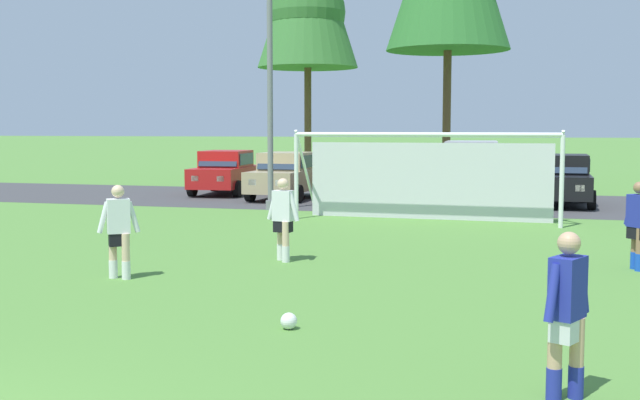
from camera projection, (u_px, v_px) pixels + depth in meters
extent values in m
plane|color=#518438|center=(322.00, 229.00, 20.45)|extent=(400.00, 400.00, 0.00)
cube|color=#3D3D3F|center=(382.00, 200.00, 28.38)|extent=(52.00, 8.40, 0.01)
sphere|color=white|center=(289.00, 321.00, 10.24)|extent=(0.22, 0.22, 0.22)
sphere|color=black|center=(289.00, 321.00, 10.24)|extent=(0.08, 0.08, 0.08)
sphere|color=red|center=(293.00, 321.00, 10.22)|extent=(0.07, 0.07, 0.07)
cylinder|color=white|center=(562.00, 182.00, 20.50)|extent=(0.12, 0.12, 2.44)
cylinder|color=white|center=(296.00, 177.00, 22.59)|extent=(0.12, 0.12, 2.44)
cylinder|color=white|center=(423.00, 135.00, 21.43)|extent=(7.32, 0.27, 0.12)
cylinder|color=white|center=(562.00, 175.00, 21.35)|extent=(0.12, 1.95, 2.46)
cylinder|color=white|center=(306.00, 171.00, 23.43)|extent=(0.12, 1.95, 2.46)
cube|color=silver|center=(428.00, 181.00, 22.51)|extent=(6.95, 0.18, 2.20)
cylinder|color=beige|center=(286.00, 242.00, 15.33)|extent=(0.14, 0.14, 0.80)
cylinder|color=beige|center=(281.00, 240.00, 15.58)|extent=(0.14, 0.14, 0.80)
cylinder|color=white|center=(286.00, 254.00, 15.35)|extent=(0.15, 0.15, 0.32)
cylinder|color=white|center=(281.00, 252.00, 15.60)|extent=(0.15, 0.15, 0.32)
cube|color=black|center=(283.00, 225.00, 15.43)|extent=(0.36, 0.26, 0.28)
cube|color=white|center=(283.00, 206.00, 15.39)|extent=(0.41, 0.28, 0.60)
sphere|color=beige|center=(283.00, 184.00, 15.35)|extent=(0.22, 0.22, 0.22)
cylinder|color=white|center=(294.00, 207.00, 15.26)|extent=(0.24, 0.12, 0.55)
cylinder|color=white|center=(272.00, 206.00, 15.52)|extent=(0.24, 0.12, 0.55)
cylinder|color=tan|center=(555.00, 360.00, 7.55)|extent=(0.14, 0.14, 0.80)
cylinder|color=tan|center=(577.00, 358.00, 7.61)|extent=(0.14, 0.14, 0.80)
cylinder|color=#232D99|center=(554.00, 384.00, 7.57)|extent=(0.15, 0.15, 0.32)
cylinder|color=#232D99|center=(576.00, 382.00, 7.63)|extent=(0.15, 0.15, 0.32)
cube|color=silver|center=(567.00, 326.00, 7.55)|extent=(0.35, 0.40, 0.28)
cube|color=#232D99|center=(568.00, 288.00, 7.51)|extent=(0.38, 0.45, 0.60)
sphere|color=tan|center=(569.00, 243.00, 7.47)|extent=(0.22, 0.22, 0.22)
cylinder|color=#232D99|center=(552.00, 293.00, 7.35)|extent=(0.18, 0.25, 0.55)
cylinder|color=#232D99|center=(582.00, 286.00, 7.68)|extent=(0.18, 0.25, 0.55)
cylinder|color=#936B4C|center=(640.00, 249.00, 14.38)|extent=(0.14, 0.14, 0.80)
cylinder|color=#936B4C|center=(635.00, 248.00, 14.60)|extent=(0.14, 0.14, 0.80)
cylinder|color=blue|center=(639.00, 262.00, 14.40)|extent=(0.15, 0.15, 0.32)
cylinder|color=blue|center=(634.00, 260.00, 14.62)|extent=(0.15, 0.15, 0.32)
cube|color=black|center=(638.00, 231.00, 14.46)|extent=(0.39, 0.40, 0.28)
cube|color=#232D99|center=(639.00, 211.00, 14.42)|extent=(0.43, 0.44, 0.60)
sphere|color=#936B4C|center=(639.00, 188.00, 14.38)|extent=(0.22, 0.22, 0.22)
cylinder|color=#232D99|center=(630.00, 211.00, 14.67)|extent=(0.22, 0.23, 0.55)
cylinder|color=beige|center=(126.00, 256.00, 13.60)|extent=(0.14, 0.14, 0.80)
cylinder|color=beige|center=(113.00, 255.00, 13.71)|extent=(0.14, 0.14, 0.80)
cylinder|color=white|center=(126.00, 270.00, 13.62)|extent=(0.15, 0.15, 0.32)
cylinder|color=white|center=(113.00, 269.00, 13.73)|extent=(0.15, 0.15, 0.32)
cube|color=black|center=(119.00, 238.00, 13.62)|extent=(0.40, 0.38, 0.28)
cube|color=white|center=(118.00, 216.00, 13.59)|extent=(0.45, 0.42, 0.60)
sphere|color=beige|center=(118.00, 191.00, 13.55)|extent=(0.22, 0.22, 0.22)
cylinder|color=white|center=(133.00, 217.00, 13.64)|extent=(0.24, 0.21, 0.55)
cylinder|color=white|center=(103.00, 218.00, 13.54)|extent=(0.24, 0.21, 0.55)
cube|color=red|center=(225.00, 176.00, 31.05)|extent=(2.11, 4.32, 0.76)
cube|color=red|center=(226.00, 159.00, 31.13)|extent=(1.81, 2.22, 0.64)
cube|color=#28384C|center=(218.00, 160.00, 30.18)|extent=(1.55, 0.43, 0.55)
cube|color=#28384C|center=(246.00, 159.00, 30.97)|extent=(0.18, 1.78, 0.45)
cube|color=white|center=(221.00, 179.00, 28.93)|extent=(0.29, 0.10, 0.20)
cube|color=white|center=(195.00, 178.00, 29.12)|extent=(0.29, 0.10, 0.20)
cube|color=#B21414|center=(252.00, 172.00, 32.96)|extent=(0.29, 0.10, 0.20)
cube|color=#B21414|center=(229.00, 172.00, 33.15)|extent=(0.29, 0.10, 0.20)
cylinder|color=black|center=(237.00, 189.00, 29.64)|extent=(0.29, 0.66, 0.64)
cylinder|color=black|center=(192.00, 188.00, 29.98)|extent=(0.29, 0.66, 0.64)
cylinder|color=black|center=(256.00, 184.00, 32.18)|extent=(0.29, 0.66, 0.64)
cylinder|color=black|center=(214.00, 183.00, 32.53)|extent=(0.29, 0.66, 0.64)
cube|color=tan|center=(286.00, 180.00, 28.90)|extent=(1.93, 4.25, 0.76)
cube|color=tan|center=(287.00, 161.00, 28.97)|extent=(1.72, 2.15, 0.64)
cube|color=#28384C|center=(278.00, 163.00, 28.05)|extent=(1.54, 0.36, 0.55)
cube|color=#28384C|center=(309.00, 161.00, 28.73)|extent=(0.09, 1.79, 0.45)
cube|color=white|center=(279.00, 183.00, 26.79)|extent=(0.28, 0.09, 0.20)
cube|color=white|center=(253.00, 182.00, 27.08)|extent=(0.28, 0.09, 0.20)
cube|color=#B21414|center=(316.00, 176.00, 30.70)|extent=(0.28, 0.09, 0.20)
cube|color=#B21414|center=(292.00, 175.00, 31.00)|extent=(0.28, 0.09, 0.20)
cylinder|color=black|center=(298.00, 194.00, 27.43)|extent=(0.26, 0.65, 0.64)
cylinder|color=black|center=(250.00, 193.00, 27.96)|extent=(0.26, 0.65, 0.64)
cylinder|color=black|center=(320.00, 188.00, 29.90)|extent=(0.26, 0.65, 0.64)
cylinder|color=black|center=(276.00, 187.00, 30.43)|extent=(0.26, 0.65, 0.64)
cube|color=maroon|center=(366.00, 181.00, 28.28)|extent=(2.10, 4.32, 0.76)
cube|color=maroon|center=(367.00, 162.00, 28.36)|extent=(1.81, 2.22, 0.64)
cube|color=#28384C|center=(363.00, 163.00, 27.42)|extent=(1.55, 0.43, 0.55)
cube|color=#28384C|center=(390.00, 162.00, 28.20)|extent=(0.17, 1.78, 0.45)
cube|color=white|center=(372.00, 184.00, 26.17)|extent=(0.29, 0.10, 0.20)
cube|color=white|center=(343.00, 184.00, 26.36)|extent=(0.29, 0.10, 0.20)
cube|color=#B21414|center=(386.00, 177.00, 30.19)|extent=(0.29, 0.10, 0.20)
cube|color=#B21414|center=(361.00, 176.00, 30.39)|extent=(0.29, 0.10, 0.20)
cylinder|color=black|center=(387.00, 195.00, 26.87)|extent=(0.29, 0.66, 0.64)
cylinder|color=black|center=(335.00, 194.00, 27.22)|extent=(0.29, 0.66, 0.64)
cylinder|color=black|center=(395.00, 189.00, 29.41)|extent=(0.29, 0.66, 0.64)
cylinder|color=black|center=(347.00, 189.00, 29.76)|extent=(0.29, 0.66, 0.64)
cube|color=#B2B2BC|center=(471.00, 180.00, 27.37)|extent=(2.19, 4.71, 1.00)
cube|color=#B2B2BC|center=(472.00, 153.00, 27.48)|extent=(1.94, 3.11, 0.84)
cube|color=#28384C|center=(471.00, 155.00, 26.10)|extent=(1.64, 0.48, 0.71)
cube|color=#28384C|center=(497.00, 153.00, 27.30)|extent=(0.20, 2.55, 0.59)
cube|color=white|center=(486.00, 183.00, 25.05)|extent=(0.28, 0.10, 0.20)
cube|color=white|center=(453.00, 182.00, 25.27)|extent=(0.28, 0.10, 0.20)
cube|color=#B21414|center=(486.00, 175.00, 29.46)|extent=(0.28, 0.10, 0.20)
cube|color=#B21414|center=(458.00, 174.00, 29.67)|extent=(0.28, 0.10, 0.20)
cylinder|color=black|center=(499.00, 198.00, 25.83)|extent=(0.28, 0.65, 0.64)
cylinder|color=black|center=(441.00, 197.00, 26.22)|extent=(0.28, 0.65, 0.64)
cylinder|color=black|center=(498.00, 191.00, 28.61)|extent=(0.28, 0.65, 0.64)
cylinder|color=black|center=(445.00, 190.00, 29.00)|extent=(0.28, 0.65, 0.64)
cube|color=black|center=(562.00, 185.00, 26.53)|extent=(1.81, 4.20, 0.76)
cube|color=black|center=(562.00, 164.00, 26.61)|extent=(1.66, 2.10, 0.64)
cube|color=#28384C|center=(563.00, 166.00, 25.68)|extent=(1.53, 0.32, 0.55)
cube|color=#28384C|center=(588.00, 164.00, 26.38)|extent=(0.04, 1.79, 0.45)
cube|color=white|center=(580.00, 188.00, 24.42)|extent=(0.28, 0.08, 0.20)
cube|color=white|center=(547.00, 187.00, 24.68)|extent=(0.28, 0.08, 0.20)
cube|color=#B21414|center=(574.00, 180.00, 28.37)|extent=(0.28, 0.08, 0.20)
cube|color=#B21414|center=(546.00, 179.00, 28.63)|extent=(0.28, 0.08, 0.20)
cylinder|color=black|center=(592.00, 200.00, 25.07)|extent=(0.24, 0.64, 0.64)
cylinder|color=black|center=(533.00, 199.00, 25.56)|extent=(0.24, 0.64, 0.64)
cylinder|color=black|center=(587.00, 193.00, 27.57)|extent=(0.24, 0.64, 0.64)
cylinder|color=black|center=(534.00, 192.00, 28.05)|extent=(0.24, 0.64, 0.64)
cylinder|color=brown|center=(308.00, 124.00, 40.06)|extent=(0.36, 0.36, 5.66)
sphere|color=#387533|center=(308.00, 12.00, 39.54)|extent=(3.82, 3.82, 3.82)
cylinder|color=brown|center=(447.00, 119.00, 34.60)|extent=(0.36, 0.36, 6.00)
cylinder|color=slate|center=(270.00, 94.00, 24.85)|extent=(0.18, 0.18, 7.38)
cylinder|color=slate|center=(271.00, 205.00, 25.17)|extent=(0.32, 0.32, 0.30)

